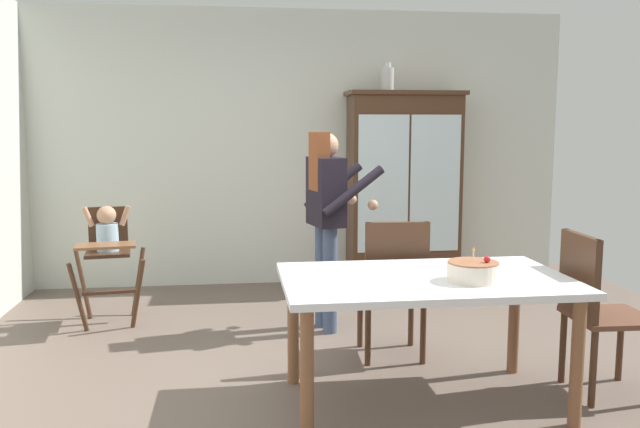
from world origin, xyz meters
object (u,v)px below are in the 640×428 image
china_cabinet (403,189)px  dining_chair_far_side (394,280)px  birthday_cake (473,271)px  dining_chair_right_end (594,302)px  ceramic_vase (387,79)px  adult_person (327,206)px  high_chair_with_toddler (108,243)px  dining_table (425,292)px

china_cabinet → dining_chair_far_side: 2.22m
birthday_cake → dining_chair_right_end: 0.84m
dining_chair_right_end → ceramic_vase: bearing=14.0°
adult_person → dining_chair_far_side: size_ratio=1.59×
china_cabinet → high_chair_with_toddler: size_ratio=2.01×
high_chair_with_toddler → dining_chair_far_side: 2.34m
adult_person → birthday_cake: bearing=-172.9°
ceramic_vase → birthday_cake: 3.19m
ceramic_vase → adult_person: (-0.78, -1.36, -1.06)m
ceramic_vase → adult_person: ceramic_vase is taller
dining_chair_right_end → dining_chair_far_side: bearing=57.6°
china_cabinet → birthday_cake: size_ratio=6.81×
dining_table → birthday_cake: bearing=-31.3°
adult_person → dining_table: adult_person is taller
dining_table → china_cabinet: bearing=77.8°
adult_person → ceramic_vase: bearing=-42.6°
adult_person → dining_chair_right_end: adult_person is taller
dining_table → dining_chair_right_end: size_ratio=1.67×
adult_person → dining_table: (0.35, -1.44, -0.32)m
high_chair_with_toddler → birthday_cake: size_ratio=3.39×
china_cabinet → ceramic_vase: size_ratio=7.06×
high_chair_with_toddler → dining_chair_right_end: dining_chair_right_end is taller
birthday_cake → dining_chair_far_side: dining_chair_far_side is taller
ceramic_vase → dining_chair_right_end: ceramic_vase is taller
china_cabinet → dining_table: 2.88m
high_chair_with_toddler → dining_chair_right_end: (3.07, -1.83, -0.10)m
birthday_cake → high_chair_with_toddler: bearing=139.2°
china_cabinet → ceramic_vase: bearing=178.8°
dining_table → birthday_cake: (0.23, -0.14, 0.14)m
high_chair_with_toddler → birthday_cake: 3.02m
china_cabinet → birthday_cake: bearing=-97.3°
high_chair_with_toddler → dining_table: (2.06, -1.83, -0.00)m
ceramic_vase → adult_person: bearing=-119.6°
ceramic_vase → dining_table: ceramic_vase is taller
high_chair_with_toddler → dining_chair_far_side: dining_chair_far_side is taller
dining_table → dining_chair_right_end: dining_chair_right_end is taller
ceramic_vase → adult_person: size_ratio=0.18×
dining_table → dining_chair_right_end: bearing=0.1°
ceramic_vase → dining_chair_far_side: (-0.43, -2.10, -1.47)m
birthday_cake → dining_chair_far_side: size_ratio=0.29×
dining_chair_far_side → china_cabinet: bearing=-103.2°
birthday_cake → dining_chair_right_end: (0.79, 0.14, -0.24)m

